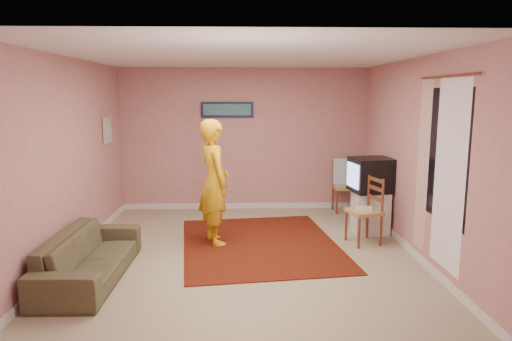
{
  "coord_description": "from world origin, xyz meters",
  "views": [
    {
      "loc": [
        -0.02,
        -5.88,
        2.13
      ],
      "look_at": [
        0.17,
        0.6,
        1.04
      ],
      "focal_mm": 32.0,
      "sensor_mm": 36.0,
      "label": 1
    }
  ],
  "objects_px": {
    "tv_cabinet": "(370,212)",
    "person": "(214,182)",
    "chair_b": "(364,203)",
    "crt_tv": "(371,175)",
    "sofa": "(90,256)",
    "chair_a": "(345,181)"
  },
  "relations": [
    {
      "from": "tv_cabinet",
      "to": "person",
      "type": "distance_m",
      "value": 2.48
    },
    {
      "from": "tv_cabinet",
      "to": "chair_b",
      "type": "bearing_deg",
      "value": -114.85
    },
    {
      "from": "crt_tv",
      "to": "sofa",
      "type": "distance_m",
      "value": 4.16
    },
    {
      "from": "tv_cabinet",
      "to": "person",
      "type": "height_order",
      "value": "person"
    },
    {
      "from": "chair_a",
      "to": "sofa",
      "type": "relative_size",
      "value": 0.27
    },
    {
      "from": "chair_a",
      "to": "chair_b",
      "type": "xyz_separation_m",
      "value": [
        -0.13,
        -1.79,
        0.02
      ]
    },
    {
      "from": "chair_b",
      "to": "person",
      "type": "bearing_deg",
      "value": -107.84
    },
    {
      "from": "chair_b",
      "to": "crt_tv",
      "type": "bearing_deg",
      "value": 140.08
    },
    {
      "from": "crt_tv",
      "to": "chair_b",
      "type": "bearing_deg",
      "value": -123.32
    },
    {
      "from": "tv_cabinet",
      "to": "crt_tv",
      "type": "distance_m",
      "value": 0.59
    },
    {
      "from": "crt_tv",
      "to": "chair_a",
      "type": "bearing_deg",
      "value": 85.82
    },
    {
      "from": "chair_b",
      "to": "sofa",
      "type": "height_order",
      "value": "chair_b"
    },
    {
      "from": "crt_tv",
      "to": "sofa",
      "type": "height_order",
      "value": "crt_tv"
    },
    {
      "from": "crt_tv",
      "to": "chair_b",
      "type": "xyz_separation_m",
      "value": [
        -0.23,
        -0.52,
        -0.32
      ]
    },
    {
      "from": "crt_tv",
      "to": "sofa",
      "type": "bearing_deg",
      "value": -164.56
    },
    {
      "from": "chair_a",
      "to": "chair_b",
      "type": "bearing_deg",
      "value": -95.69
    },
    {
      "from": "crt_tv",
      "to": "chair_a",
      "type": "xyz_separation_m",
      "value": [
        -0.11,
        1.28,
        -0.34
      ]
    },
    {
      "from": "sofa",
      "to": "person",
      "type": "height_order",
      "value": "person"
    },
    {
      "from": "crt_tv",
      "to": "chair_b",
      "type": "height_order",
      "value": "crt_tv"
    },
    {
      "from": "chair_b",
      "to": "person",
      "type": "xyz_separation_m",
      "value": [
        -2.14,
        0.08,
        0.3
      ]
    },
    {
      "from": "sofa",
      "to": "person",
      "type": "xyz_separation_m",
      "value": [
        1.37,
        1.27,
        0.62
      ]
    },
    {
      "from": "tv_cabinet",
      "to": "chair_a",
      "type": "xyz_separation_m",
      "value": [
        -0.11,
        1.27,
        0.24
      ]
    }
  ]
}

